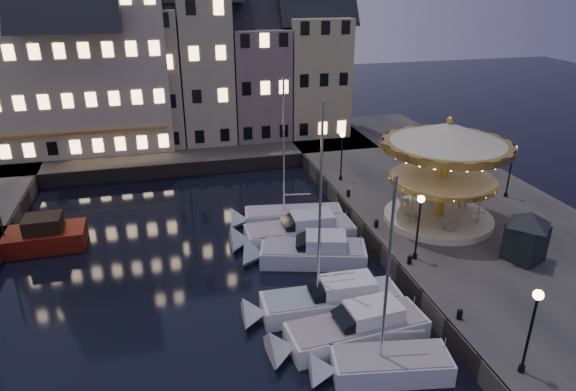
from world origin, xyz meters
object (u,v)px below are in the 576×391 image
object	(u,v)px
motorboat_d	(307,253)
carousel	(446,154)
streetlamp_d	(511,164)
motorboat_e	(294,232)
motorboat_f	(286,217)
bollard_d	(348,193)
red_fishing_boat	(25,240)
bollard_b	(410,259)
motorboat_a	(379,366)
ticket_kiosk	(528,228)
streetlamp_b	(419,218)
motorboat_c	(324,302)
streetlamp_c	(342,149)
bollard_a	(460,314)
streetlamp_a	(533,320)
bollard_c	(376,223)
motorboat_b	(350,331)

from	to	relation	value
motorboat_d	carousel	distance (m)	11.36
streetlamp_d	motorboat_e	bearing A→B (deg)	-177.73
motorboat_e	carousel	size ratio (longest dim) A/B	1.01
motorboat_f	streetlamp_d	bearing A→B (deg)	-6.86
bollard_d	red_fishing_boat	size ratio (longest dim) A/B	0.07
bollard_b	motorboat_a	bearing A→B (deg)	-125.20
motorboat_d	red_fishing_boat	xyz separation A→B (m)	(-18.03, 6.17, 0.07)
motorboat_a	ticket_kiosk	xyz separation A→B (m)	(11.76, 5.74, 2.90)
streetlamp_b	motorboat_d	xyz separation A→B (m)	(-5.87, 3.38, -3.38)
motorboat_c	bollard_b	bearing A→B (deg)	15.42
motorboat_c	red_fishing_boat	bearing A→B (deg)	146.25
carousel	ticket_kiosk	world-z (taller)	carousel
bollard_b	red_fishing_boat	xyz separation A→B (m)	(-23.30, 10.05, -0.89)
streetlamp_b	motorboat_f	bearing A→B (deg)	122.86
streetlamp_c	motorboat_e	world-z (taller)	streetlamp_c
bollard_a	red_fishing_boat	world-z (taller)	red_fishing_boat
motorboat_a	motorboat_d	world-z (taller)	motorboat_a
streetlamp_c	bollard_d	size ratio (longest dim) A/B	7.32
streetlamp_a	streetlamp_d	world-z (taller)	same
streetlamp_c	ticket_kiosk	xyz separation A→B (m)	(6.28, -15.18, -0.58)
bollard_b	motorboat_c	size ratio (longest dim) A/B	0.05
bollard_a	motorboat_c	size ratio (longest dim) A/B	0.05
streetlamp_a	streetlamp_b	distance (m)	10.00
motorboat_d	motorboat_f	distance (m)	5.69
ticket_kiosk	bollard_d	bearing A→B (deg)	120.51
streetlamp_b	motorboat_f	distance (m)	11.34
streetlamp_b	bollard_c	xyz separation A→B (m)	(-0.60, 4.50, -2.41)
motorboat_b	streetlamp_c	bearing A→B (deg)	71.99
motorboat_c	motorboat_b	bearing A→B (deg)	-79.73
streetlamp_c	streetlamp_b	bearing A→B (deg)	-90.00
streetlamp_a	streetlamp_b	world-z (taller)	same
motorboat_c	carousel	size ratio (longest dim) A/B	1.35
streetlamp_d	bollard_d	xyz separation A→B (m)	(-11.90, 3.00, -2.41)
bollard_c	motorboat_e	bearing A→B (deg)	161.19
bollard_b	streetlamp_d	bearing A→B (deg)	32.22
bollard_d	motorboat_a	bearing A→B (deg)	-105.65
motorboat_b	streetlamp_a	bearing A→B (deg)	-40.98
motorboat_c	streetlamp_d	bearing A→B (deg)	27.18
bollard_a	motorboat_a	size ratio (longest dim) A/B	0.05
bollard_b	motorboat_d	bearing A→B (deg)	143.62
streetlamp_b	carousel	xyz separation A→B (m)	(3.98, 4.38, 2.22)
streetlamp_b	streetlamp_c	world-z (taller)	same
streetlamp_d	carousel	distance (m)	8.09
streetlamp_a	streetlamp_c	distance (m)	23.50
streetlamp_c	motorboat_c	distance (m)	17.22
motorboat_a	motorboat_e	xyz separation A→B (m)	(-0.45, 13.73, 0.11)
motorboat_f	streetlamp_a	bearing A→B (deg)	-72.93
ticket_kiosk	motorboat_a	bearing A→B (deg)	-153.97
motorboat_e	motorboat_f	world-z (taller)	motorboat_f
bollard_c	motorboat_e	size ratio (longest dim) A/B	0.07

